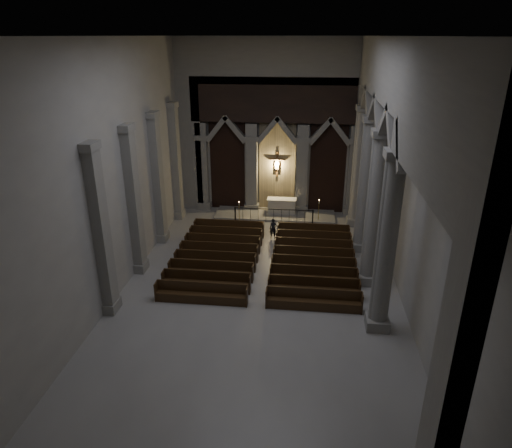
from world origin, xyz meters
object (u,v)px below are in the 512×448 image
(altar, at_px, (282,206))
(altar_rail, at_px, (274,213))
(candle_stand_left, at_px, (239,217))
(worshipper, at_px, (273,229))
(pews, at_px, (265,261))
(candle_stand_right, at_px, (318,216))

(altar, xyz_separation_m, altar_rail, (-0.45, -1.66, 0.02))
(altar_rail, distance_m, candle_stand_left, 2.39)
(altar_rail, bearing_deg, worshipper, -86.25)
(altar_rail, bearing_deg, pews, -90.00)
(altar_rail, relative_size, candle_stand_left, 3.44)
(altar, height_order, candle_stand_right, candle_stand_right)
(pews, distance_m, worshipper, 3.92)
(worshipper, bearing_deg, altar, 84.70)
(altar_rail, relative_size, pews, 0.55)
(candle_stand_left, bearing_deg, candle_stand_right, 9.35)
(altar, bearing_deg, candle_stand_right, -21.52)
(candle_stand_left, distance_m, candle_stand_right, 5.50)
(candle_stand_right, bearing_deg, altar_rail, -168.45)
(candle_stand_left, relative_size, candle_stand_right, 0.98)
(candle_stand_right, height_order, worshipper, candle_stand_right)
(altar_rail, height_order, worshipper, worshipper)
(worshipper, bearing_deg, pews, -93.93)
(worshipper, bearing_deg, candle_stand_left, 136.35)
(worshipper, bearing_deg, candle_stand_right, 46.20)
(candle_stand_left, relative_size, pews, 0.16)
(candle_stand_right, bearing_deg, candle_stand_left, -170.65)
(altar, distance_m, worshipper, 4.23)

